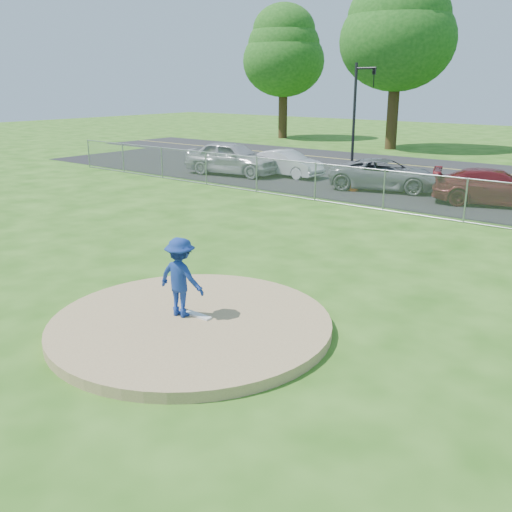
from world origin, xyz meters
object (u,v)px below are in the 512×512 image
at_px(tree_far_left, 284,51).
at_px(parked_car_darkred, 496,187).
at_px(pitcher, 181,277).
at_px(parked_car_white, 286,163).
at_px(tree_left, 399,25).
at_px(parked_car_silver, 232,158).
at_px(traffic_cone, 354,182).
at_px(traffic_signal_left, 358,105).
at_px(parked_car_gray, 385,175).

relative_size(tree_far_left, parked_car_darkred, 2.29).
relative_size(pitcher, parked_car_white, 0.40).
height_order(tree_left, parked_car_darkred, tree_left).
bearing_deg(parked_car_darkred, parked_car_silver, 73.37).
relative_size(traffic_cone, parked_car_white, 0.20).
xyz_separation_m(parked_car_white, parked_car_darkred, (10.44, -0.71, 0.04)).
xyz_separation_m(pitcher, parked_car_white, (-9.27, 16.28, -0.33)).
bearing_deg(traffic_cone, traffic_signal_left, 118.70).
bearing_deg(tree_far_left, pitcher, -56.62).
bearing_deg(traffic_cone, tree_far_left, 133.38).
relative_size(parked_car_silver, parked_car_white, 1.27).
distance_m(traffic_cone, parked_car_darkred, 5.79).
xyz_separation_m(parked_car_silver, parked_car_darkred, (12.90, 0.62, -0.17)).
relative_size(traffic_cone, parked_car_silver, 0.16).
distance_m(tree_left, parked_car_white, 16.57).
xyz_separation_m(parked_car_silver, parked_car_white, (2.46, 1.33, -0.20)).
bearing_deg(tree_far_left, parked_car_white, -53.25).
relative_size(pitcher, traffic_cone, 1.96).
relative_size(traffic_signal_left, pitcher, 3.59).
height_order(parked_car_white, parked_car_gray, parked_car_gray).
distance_m(tree_left, parked_car_darkred, 20.84).
height_order(pitcher, traffic_cone, pitcher).
height_order(traffic_cone, parked_car_white, parked_car_white).
xyz_separation_m(tree_left, parked_car_silver, (-1.01, -15.99, -7.38)).
xyz_separation_m(pitcher, traffic_cone, (-4.56, 14.79, -0.57)).
xyz_separation_m(traffic_signal_left, parked_car_white, (-0.79, -5.66, -2.71)).
relative_size(tree_far_left, parked_car_gray, 2.24).
relative_size(tree_far_left, parked_car_silver, 2.16).
bearing_deg(parked_car_darkred, traffic_signal_left, 37.17).
bearing_deg(pitcher, tree_far_left, -62.66).
bearing_deg(parked_car_darkred, tree_left, 18.31).
xyz_separation_m(tree_left, parked_car_darkred, (11.88, -15.37, -7.55)).
bearing_deg(parked_car_white, tree_left, 7.46).
relative_size(parked_car_gray, parked_car_darkred, 1.02).
bearing_deg(tree_far_left, tree_left, -10.30).
height_order(parked_car_white, parked_car_darkred, parked_car_darkred).
bearing_deg(parked_car_white, traffic_signal_left, -6.14).
height_order(parked_car_silver, parked_car_gray, parked_car_silver).
relative_size(tree_far_left, traffic_signal_left, 1.92).
xyz_separation_m(traffic_signal_left, parked_car_darkred, (9.65, -6.37, -2.67)).
bearing_deg(pitcher, parked_car_white, -66.40).
bearing_deg(tree_far_left, parked_car_darkred, -37.20).
distance_m(traffic_cone, parked_car_white, 4.95).
distance_m(tree_far_left, parked_car_white, 21.76).
distance_m(traffic_cone, parked_car_gray, 1.46).
height_order(traffic_signal_left, parked_car_silver, traffic_signal_left).
bearing_deg(parked_car_silver, parked_car_darkred, -97.03).
xyz_separation_m(pitcher, parked_car_silver, (-11.72, 14.95, -0.12)).
distance_m(traffic_signal_left, pitcher, 23.64).
distance_m(parked_car_silver, parked_car_gray, 8.15).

